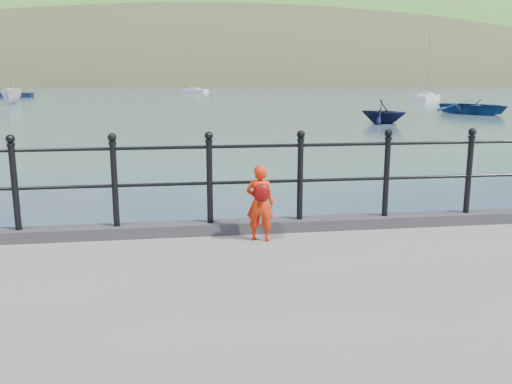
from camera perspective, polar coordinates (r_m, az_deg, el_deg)
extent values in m
plane|color=#2D4251|center=(7.73, -0.22, -10.99)|extent=(600.00, 600.00, 0.00)
cube|color=#28282B|center=(7.24, -0.06, -3.60)|extent=(60.00, 0.30, 0.15)
cylinder|color=black|center=(7.10, -0.06, 1.07)|extent=(18.00, 0.04, 0.04)
cylinder|color=black|center=(7.03, -0.06, 4.86)|extent=(18.00, 0.04, 0.04)
cylinder|color=black|center=(7.31, -24.03, 0.33)|extent=(0.08, 0.08, 1.05)
sphere|color=black|center=(7.22, -24.45, 5.11)|extent=(0.11, 0.11, 0.11)
cylinder|color=black|center=(7.07, -14.65, 0.63)|extent=(0.08, 0.08, 1.05)
sphere|color=black|center=(6.98, -14.91, 5.59)|extent=(0.11, 0.11, 0.11)
cylinder|color=black|center=(7.04, -4.90, 0.93)|extent=(0.08, 0.08, 1.05)
sphere|color=black|center=(6.95, -4.99, 5.91)|extent=(0.11, 0.11, 0.11)
cylinder|color=black|center=(7.21, 4.67, 1.20)|extent=(0.08, 0.08, 1.05)
sphere|color=black|center=(7.12, 4.75, 6.06)|extent=(0.11, 0.11, 0.11)
cylinder|color=black|center=(7.57, 13.56, 1.42)|extent=(0.08, 0.08, 1.05)
sphere|color=black|center=(7.48, 13.79, 6.05)|extent=(0.11, 0.11, 0.11)
cylinder|color=black|center=(8.09, 21.48, 1.58)|extent=(0.08, 0.08, 1.05)
sphere|color=black|center=(8.01, 21.82, 5.91)|extent=(0.11, 0.11, 0.11)
ellipsoid|color=#333A21|center=(203.97, -2.42, 6.82)|extent=(400.00, 100.00, 88.00)
ellipsoid|color=#387026|center=(270.76, 4.75, 5.55)|extent=(600.00, 180.00, 156.00)
cube|color=silver|center=(191.10, -18.98, 11.37)|extent=(9.00, 6.00, 6.00)
cube|color=#4C4744|center=(191.14, -19.06, 12.57)|extent=(9.50, 6.50, 2.00)
cube|color=silver|center=(188.37, -11.94, 11.76)|extent=(9.00, 6.00, 6.00)
cube|color=#4C4744|center=(188.41, -12.00, 12.97)|extent=(9.50, 6.50, 2.00)
cube|color=silver|center=(189.01, -2.63, 12.00)|extent=(9.00, 6.00, 6.00)
cube|color=#4C4744|center=(189.05, -2.64, 13.21)|extent=(9.50, 6.50, 2.00)
cube|color=silver|center=(193.59, 5.52, 11.96)|extent=(9.00, 6.00, 6.00)
cube|color=#4C4744|center=(193.63, 5.55, 13.14)|extent=(9.50, 6.50, 2.00)
imported|color=red|center=(6.76, 0.42, -1.15)|extent=(0.41, 0.34, 0.97)
ellipsoid|color=red|center=(6.60, 0.60, -0.10)|extent=(0.22, 0.11, 0.23)
imported|color=navy|center=(48.86, 22.00, 8.35)|extent=(6.37, 7.30, 1.26)
imported|color=silver|center=(67.67, -24.31, 9.21)|extent=(2.34, 5.07, 1.89)
imported|color=black|center=(36.94, 13.27, 8.24)|extent=(3.98, 3.97, 1.59)
cube|color=black|center=(90.02, -24.10, 9.22)|extent=(5.39, 1.95, 0.90)
cube|color=beige|center=(90.00, -24.13, 9.54)|extent=(1.92, 1.26, 0.50)
cylinder|color=#A5A5A8|center=(89.98, -24.31, 11.65)|extent=(0.10, 0.10, 6.75)
cylinder|color=#A5A5A8|center=(89.99, -24.16, 9.89)|extent=(2.38, 0.20, 0.06)
cube|color=silver|center=(73.98, 17.46, 9.33)|extent=(5.89, 6.37, 0.90)
cube|color=beige|center=(73.96, 17.48, 9.71)|extent=(2.55, 2.66, 0.50)
cylinder|color=#A5A5A8|center=(73.96, 17.70, 13.07)|extent=(0.10, 0.10, 8.79)
cylinder|color=#A5A5A8|center=(73.95, 17.51, 10.14)|extent=(2.07, 2.36, 0.06)
cube|color=silver|center=(106.37, -6.47, 10.45)|extent=(5.15, 4.81, 0.90)
cube|color=beige|center=(106.36, -6.47, 10.72)|extent=(2.18, 2.11, 0.50)
cylinder|color=#A5A5A8|center=(106.34, -6.52, 12.64)|extent=(0.10, 0.10, 7.24)
cylinder|color=#A5A5A8|center=(106.35, -6.48, 11.01)|extent=(1.87, 1.66, 0.06)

